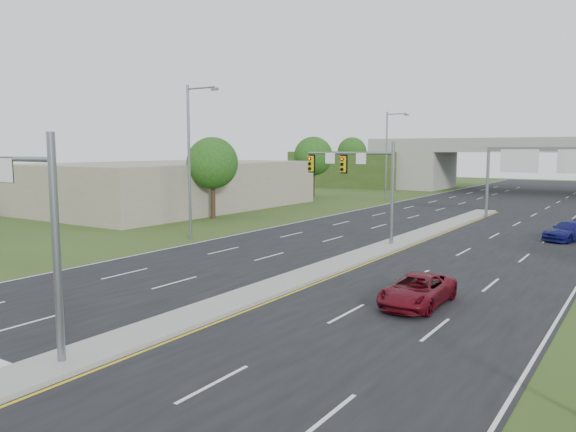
# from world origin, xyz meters

# --- Properties ---
(ground) EXTENTS (240.00, 240.00, 0.00)m
(ground) POSITION_xyz_m (0.00, 0.00, 0.00)
(ground) COLOR #314317
(ground) RESTS_ON ground
(road) EXTENTS (24.00, 160.00, 0.02)m
(road) POSITION_xyz_m (0.00, 35.00, 0.01)
(road) COLOR black
(road) RESTS_ON ground
(median) EXTENTS (2.00, 54.00, 0.16)m
(median) POSITION_xyz_m (0.00, 23.00, 0.10)
(median) COLOR gray
(median) RESTS_ON road
(lane_markings) EXTENTS (23.72, 160.00, 0.01)m
(lane_markings) POSITION_xyz_m (-0.60, 28.91, 0.02)
(lane_markings) COLOR gold
(lane_markings) RESTS_ON road
(signal_mast_near) EXTENTS (6.62, 0.60, 7.00)m
(signal_mast_near) POSITION_xyz_m (-2.26, -0.07, 4.73)
(signal_mast_near) COLOR slate
(signal_mast_near) RESTS_ON ground
(signal_mast_far) EXTENTS (6.62, 0.60, 7.00)m
(signal_mast_far) POSITION_xyz_m (-2.26, 24.93, 4.73)
(signal_mast_far) COLOR slate
(signal_mast_far) RESTS_ON ground
(sign_gantry) EXTENTS (11.58, 0.44, 6.67)m
(sign_gantry) POSITION_xyz_m (6.68, 44.92, 5.24)
(sign_gantry) COLOR slate
(sign_gantry) RESTS_ON ground
(overpass) EXTENTS (80.00, 14.00, 8.10)m
(overpass) POSITION_xyz_m (0.00, 80.00, 3.55)
(overpass) COLOR gray
(overpass) RESTS_ON ground
(lightpole_l_mid) EXTENTS (2.85, 0.25, 11.00)m
(lightpole_l_mid) POSITION_xyz_m (-13.30, 20.00, 6.10)
(lightpole_l_mid) COLOR slate
(lightpole_l_mid) RESTS_ON ground
(lightpole_l_far) EXTENTS (2.85, 0.25, 11.00)m
(lightpole_l_far) POSITION_xyz_m (-13.30, 55.00, 6.10)
(lightpole_l_far) COLOR slate
(lightpole_l_far) RESTS_ON ground
(tree_l_near) EXTENTS (4.80, 4.80, 7.60)m
(tree_l_near) POSITION_xyz_m (-20.00, 30.00, 5.18)
(tree_l_near) COLOR #382316
(tree_l_near) RESTS_ON ground
(tree_l_mid) EXTENTS (5.20, 5.20, 8.12)m
(tree_l_mid) POSITION_xyz_m (-24.00, 55.00, 5.51)
(tree_l_mid) COLOR #382316
(tree_l_mid) RESTS_ON ground
(tree_back_a) EXTENTS (6.00, 6.00, 8.85)m
(tree_back_a) POSITION_xyz_m (-38.00, 94.00, 5.84)
(tree_back_a) COLOR #382316
(tree_back_a) RESTS_ON ground
(tree_back_b) EXTENTS (5.60, 5.60, 8.32)m
(tree_back_b) POSITION_xyz_m (-24.00, 94.00, 5.51)
(tree_back_b) COLOR #382316
(tree_back_b) RESTS_ON ground
(commercial_building) EXTENTS (18.00, 30.00, 5.00)m
(commercial_building) POSITION_xyz_m (-30.00, 35.00, 2.50)
(commercial_building) COLOR gray
(commercial_building) RESTS_ON ground
(car_far_a) EXTENTS (2.17, 4.63, 1.28)m
(car_far_a) POSITION_xyz_m (6.60, 12.18, 0.66)
(car_far_a) COLOR #5E0914
(car_far_a) RESTS_ON road
(car_far_b) EXTENTS (3.53, 5.05, 1.36)m
(car_far_b) POSITION_xyz_m (9.65, 34.14, 0.70)
(car_far_b) COLOR #0E0F56
(car_far_b) RESTS_ON road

